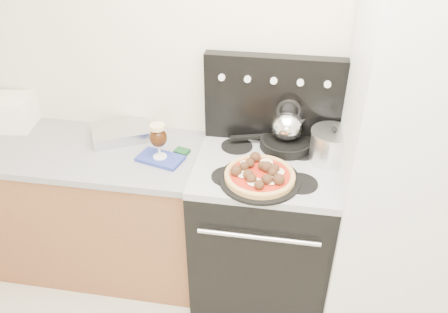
% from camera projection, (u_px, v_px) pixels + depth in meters
% --- Properties ---
extents(room_shell, '(3.52, 3.01, 2.52)m').
position_uv_depth(room_shell, '(225.00, 226.00, 1.43)').
color(room_shell, beige).
rests_on(room_shell, ground).
extents(base_cabinet, '(1.45, 0.60, 0.86)m').
position_uv_depth(base_cabinet, '(89.00, 210.00, 2.77)').
color(base_cabinet, brown).
rests_on(base_cabinet, ground).
extents(countertop, '(1.48, 0.63, 0.04)m').
position_uv_depth(countertop, '(76.00, 150.00, 2.52)').
color(countertop, gray).
rests_on(countertop, base_cabinet).
extents(stove_body, '(0.76, 0.65, 0.88)m').
position_uv_depth(stove_body, '(262.00, 231.00, 2.59)').
color(stove_body, black).
rests_on(stove_body, ground).
extents(cooktop, '(0.76, 0.65, 0.04)m').
position_uv_depth(cooktop, '(266.00, 167.00, 2.34)').
color(cooktop, '#ADADB2').
rests_on(cooktop, stove_body).
extents(backguard, '(0.76, 0.08, 0.50)m').
position_uv_depth(backguard, '(273.00, 99.00, 2.42)').
color(backguard, black).
rests_on(backguard, cooktop).
extents(fridge, '(0.64, 0.68, 1.90)m').
position_uv_depth(fridge, '(405.00, 174.00, 2.20)').
color(fridge, silver).
rests_on(fridge, ground).
extents(toaster_oven, '(0.34, 0.27, 0.20)m').
position_uv_depth(toaster_oven, '(6.00, 112.00, 2.67)').
color(toaster_oven, white).
rests_on(toaster_oven, countertop).
extents(foil_sheet, '(0.40, 0.36, 0.07)m').
position_uv_depth(foil_sheet, '(121.00, 132.00, 2.59)').
color(foil_sheet, silver).
rests_on(foil_sheet, countertop).
extents(oven_mitt, '(0.27, 0.20, 0.02)m').
position_uv_depth(oven_mitt, '(160.00, 159.00, 2.39)').
color(oven_mitt, '#293794').
rests_on(oven_mitt, countertop).
extents(beer_glass, '(0.12, 0.12, 0.20)m').
position_uv_depth(beer_glass, '(159.00, 141.00, 2.33)').
color(beer_glass, black).
rests_on(beer_glass, oven_mitt).
extents(pizza_pan, '(0.44, 0.44, 0.01)m').
position_uv_depth(pizza_pan, '(260.00, 179.00, 2.20)').
color(pizza_pan, black).
rests_on(pizza_pan, cooktop).
extents(pizza, '(0.44, 0.44, 0.05)m').
position_uv_depth(pizza, '(260.00, 174.00, 2.18)').
color(pizza, '#ECC475').
rests_on(pizza, pizza_pan).
extents(skillet, '(0.36, 0.36, 0.05)m').
position_uv_depth(skillet, '(286.00, 143.00, 2.46)').
color(skillet, black).
rests_on(skillet, cooktop).
extents(tea_kettle, '(0.23, 0.23, 0.20)m').
position_uv_depth(tea_kettle, '(288.00, 123.00, 2.39)').
color(tea_kettle, '#B2B5C8').
rests_on(tea_kettle, skillet).
extents(stock_pot, '(0.23, 0.23, 0.16)m').
position_uv_depth(stock_pot, '(331.00, 146.00, 2.32)').
color(stock_pot, silver).
rests_on(stock_pot, cooktop).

